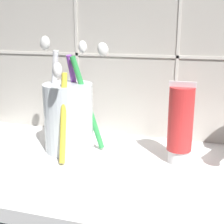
# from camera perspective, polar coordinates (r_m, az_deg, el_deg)

# --- Properties ---
(sink_counter) EXTENTS (0.75, 0.29, 0.02)m
(sink_counter) POSITION_cam_1_polar(r_m,az_deg,el_deg) (0.47, 6.98, -11.67)
(sink_counter) COLOR white
(sink_counter) RESTS_ON ground
(tile_wall_backsplash) EXTENTS (0.85, 0.02, 0.45)m
(tile_wall_backsplash) POSITION_cam_1_polar(r_m,az_deg,el_deg) (0.57, 10.33, 15.51)
(tile_wall_backsplash) COLOR #B7B2A8
(tile_wall_backsplash) RESTS_ON ground
(toothbrush_cup) EXTENTS (0.12, 0.14, 0.19)m
(toothbrush_cup) POSITION_cam_1_polar(r_m,az_deg,el_deg) (0.52, -7.89, -0.61)
(toothbrush_cup) COLOR silver
(toothbrush_cup) RESTS_ON sink_counter
(toothpaste_tube) EXTENTS (0.04, 0.04, 0.13)m
(toothpaste_tube) POSITION_cam_1_polar(r_m,az_deg,el_deg) (0.48, 12.39, -2.14)
(toothpaste_tube) COLOR white
(toothpaste_tube) RESTS_ON sink_counter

